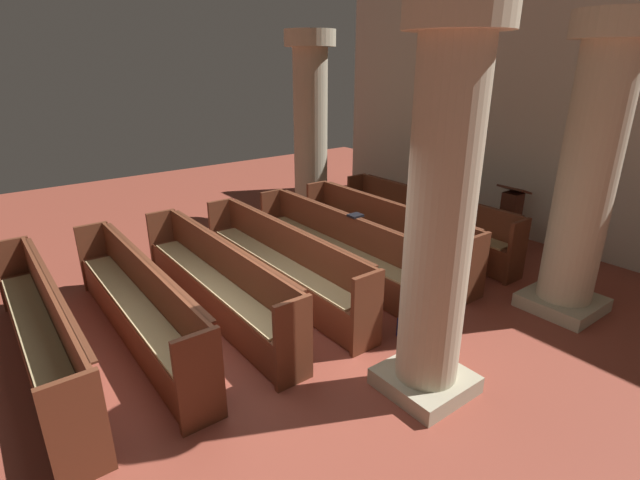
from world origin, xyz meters
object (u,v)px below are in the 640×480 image
Objects in this scene: pew_row_4 at (216,279)px; pew_row_6 at (40,328)px; pillar_aisle_side at (589,169)px; hymn_book at (355,215)px; lectern at (510,220)px; kneeler_box_navy at (415,329)px; pew_row_5 at (137,301)px; pillar_far_side at (311,126)px; pew_row_0 at (425,219)px; pillar_aisle_rear at (441,210)px; pew_row_3 at (281,260)px; pew_row_2 at (337,244)px; pew_row_1 at (384,231)px.

pew_row_4 is 1.00× the size of pew_row_6.
hymn_book is (-2.44, -1.55, -0.91)m from pillar_aisle_side.
kneeler_box_navy is at bearing -72.97° from lectern.
pillar_far_side reaches higher than pew_row_5.
pew_row_0 is 1.00× the size of pillar_far_side.
pillar_aisle_rear is (2.63, -2.97, 1.38)m from pew_row_0.
kneeler_box_navy is at bearing 61.45° from pew_row_6.
pew_row_6 is at bearing -64.34° from pillar_far_side.
pew_row_5 is (0.00, -1.98, 0.00)m from pew_row_3.
pillar_aisle_side is 1.00× the size of pillar_aisle_rear.
pew_row_2 is at bearing 90.00° from pew_row_5.
pew_row_3 is 4.37m from lectern.
pew_row_5 is 6.32m from lectern.
pew_row_0 is 1.55m from lectern.
lectern is at bearing 79.14° from pew_row_3.
kneeler_box_navy is (1.95, -1.37, -0.39)m from pew_row_1.
lectern reaches higher than hymn_book.
kneeler_box_navy is (1.95, -2.36, -0.39)m from pew_row_0.
pew_row_4 is (0.00, -3.96, 0.00)m from pew_row_0.
pew_row_4 is (0.00, -1.98, 0.00)m from pew_row_2.
pew_row_5 is 5.28m from pillar_far_side.
kneeler_box_navy is at bearing -107.96° from pillar_aisle_side.
pew_row_6 is at bearing -96.46° from lectern.
hymn_book is at bearing -147.61° from pillar_aisle_side.
pillar_aisle_rear reaches higher than pew_row_0.
pew_row_1 is 3.57m from pillar_aisle_rear.
pillar_aisle_rear is at bearing -90.00° from pillar_aisle_side.
pew_row_5 is at bearing -90.00° from pew_row_4.
pew_row_1 is at bearing 90.00° from pew_row_5.
pew_row_1 is at bearing 143.09° from pillar_aisle_rear.
pew_row_5 is 18.01× the size of hymn_book.
pillar_aisle_side is 18.09× the size of hymn_book.
pillar_far_side reaches higher than lectern.
pillar_aisle_rear reaches higher than pew_row_3.
pillar_far_side is at bearing 115.66° from pew_row_6.
pew_row_2 is 1.00× the size of pillar_aisle_rear.
hymn_book is at bearing 162.00° from kneeler_box_navy.
pillar_aisle_side is at bearing 45.99° from pew_row_3.
pew_row_2 is 1.00× the size of pew_row_6.
lectern is at bearing 76.00° from pew_row_2.
pillar_far_side is (-5.22, -0.32, 0.00)m from pillar_aisle_side.
pillar_aisle_side is 5.23m from pillar_far_side.
pew_row_4 is 1.00× the size of pillar_aisle_rear.
pew_row_6 is at bearing -90.00° from pew_row_1.
lectern reaches higher than pew_row_6.
pillar_aisle_rear is (2.63, 2.97, 1.38)m from pew_row_6.
hymn_book is (0.19, 0.19, 0.47)m from pew_row_2.
lectern is (0.82, 5.28, -0.06)m from pew_row_4.
pew_row_3 is at bearing -100.86° from lectern.
kneeler_box_navy is at bearing 138.44° from pillar_aisle_rear.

